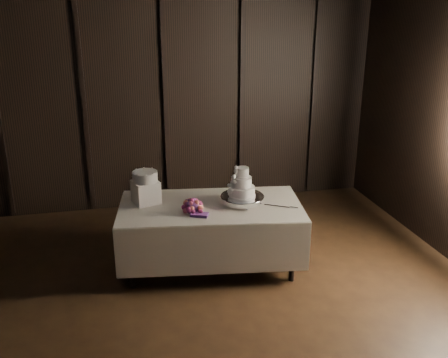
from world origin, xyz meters
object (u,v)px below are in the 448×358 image
small_cake (145,176)px  wedding_cake (241,185)px  box_pedestal (146,192)px  cake_stand (242,200)px  display_table (211,233)px  bouquet (193,206)px

small_cake → wedding_cake: bearing=-15.3°
wedding_cake → box_pedestal: bearing=160.6°
cake_stand → box_pedestal: 1.06m
cake_stand → small_cake: small_cake is taller
display_table → box_pedestal: size_ratio=8.13×
bouquet → wedding_cake: bearing=10.1°
box_pedestal → cake_stand: bearing=-14.3°
display_table → bouquet: size_ratio=5.44×
wedding_cake → small_cake: (-1.00, 0.28, 0.09)m
small_cake → box_pedestal: bearing=0.0°
cake_stand → wedding_cake: (-0.02, -0.01, 0.17)m
display_table → wedding_cake: (0.32, -0.05, 0.56)m
cake_stand → bouquet: bearing=-168.9°
wedding_cake → bouquet: size_ratio=0.85×
bouquet → small_cake: small_cake is taller
display_table → small_cake: 0.97m
wedding_cake → small_cake: size_ratio=1.20×
wedding_cake → small_cake: 1.04m
cake_stand → small_cake: 1.09m
cake_stand → wedding_cake: size_ratio=1.47×
cake_stand → wedding_cake: wedding_cake is taller
cake_stand → box_pedestal: size_ratio=1.86×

